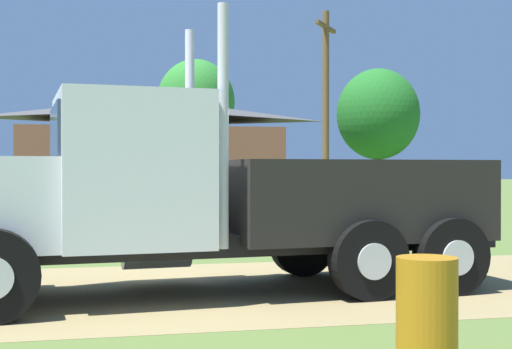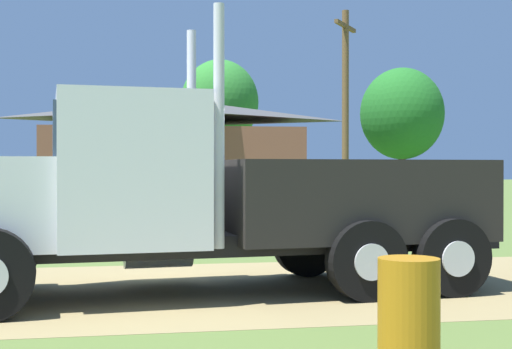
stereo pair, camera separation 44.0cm
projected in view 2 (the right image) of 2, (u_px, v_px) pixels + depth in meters
The scene contains 8 objects.
ground_plane at pixel (244, 288), 10.49m from camera, with size 200.00×200.00×0.00m, color #566D31.
dirt_track at pixel (244, 288), 10.49m from camera, with size 120.00×5.45×0.01m, color #938052.
truck_foreground_white at pixel (210, 200), 10.06m from camera, with size 8.09×3.30×3.80m.
steel_barrel at pixel (409, 312), 6.31m from camera, with size 0.54×0.54×0.94m, color #B27214.
shed_building at pixel (173, 154), 34.58m from camera, with size 12.35×8.36×5.07m.
utility_pole_far at pixel (345, 106), 27.64m from camera, with size 1.39×1.87×7.76m.
tree_right at pixel (220, 103), 45.47m from camera, with size 4.86×4.86×8.57m.
tree_far_right at pixel (402, 114), 40.39m from camera, with size 4.63×4.63×7.35m.
Camera 2 is at (-1.69, -10.35, 1.72)m, focal length 51.03 mm.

